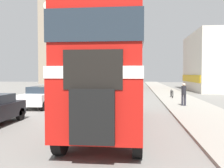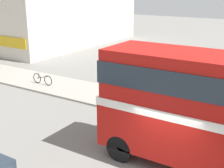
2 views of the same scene
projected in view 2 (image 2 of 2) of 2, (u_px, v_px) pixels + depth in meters
The scene contains 4 objects.
sidewalk_right at pixel (210, 118), 16.34m from camera, with size 3.50×120.00×0.12m.
pedestrian_walking at pixel (119, 87), 18.36m from camera, with size 0.32×0.32×1.60m.
bicycle_on_pavement at pixel (42, 79), 21.73m from camera, with size 0.05×1.76×0.78m.
shop_building_block at pixel (52, 9), 37.65m from camera, with size 19.42×11.93×7.94m.
Camera 2 is at (-8.71, -3.69, 6.71)m, focal length 50.00 mm.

